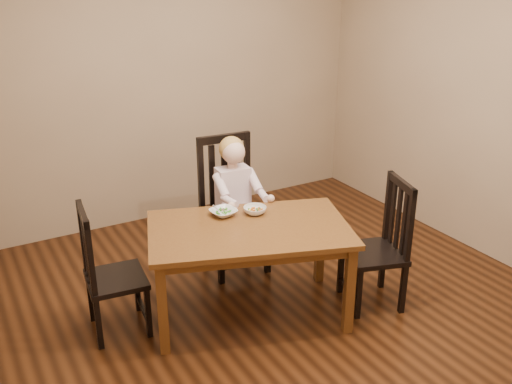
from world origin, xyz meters
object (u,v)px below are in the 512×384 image
chair_child (232,207)px  chair_left (108,274)px  chair_right (380,246)px  toddler (234,192)px  bowl_veg (255,210)px  dining_table (249,238)px  bowl_peas (223,212)px

chair_child → chair_left: 1.23m
chair_right → toddler: toddler is taller
toddler → bowl_veg: toddler is taller
dining_table → bowl_peas: bearing=103.5°
dining_table → chair_right: bearing=-20.9°
chair_right → bowl_veg: size_ratio=5.85×
dining_table → bowl_peas: 0.29m
dining_table → bowl_veg: size_ratio=9.49×
chair_right → bowl_veg: (-0.75, 0.52, 0.25)m
chair_child → chair_left: (-1.15, -0.42, -0.08)m
chair_right → toddler: 1.21m
bowl_veg → dining_table: bearing=-129.5°
chair_child → bowl_veg: size_ratio=6.66×
chair_left → bowl_veg: chair_left is taller
chair_child → chair_right: 1.24m
dining_table → bowl_veg: 0.26m
chair_child → chair_right: size_ratio=1.14×
chair_child → chair_right: bearing=126.7°
bowl_peas → bowl_veg: bearing=-21.9°
bowl_veg → bowl_peas: bearing=158.1°
dining_table → chair_right: (0.90, -0.34, -0.14)m
chair_left → bowl_peas: 0.90m
dining_table → toddler: size_ratio=2.64×
chair_child → toddler: size_ratio=1.85×
chair_left → toddler: size_ratio=1.56×
dining_table → bowl_peas: bowl_peas is taller
chair_left → toddler: toddler is taller
chair_left → chair_right: (1.82, -0.63, 0.02)m
chair_left → bowl_peas: size_ratio=5.02×
dining_table → chair_right: size_ratio=1.62×
chair_right → chair_child: bearing=50.3°
toddler → dining_table: bearing=75.0°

